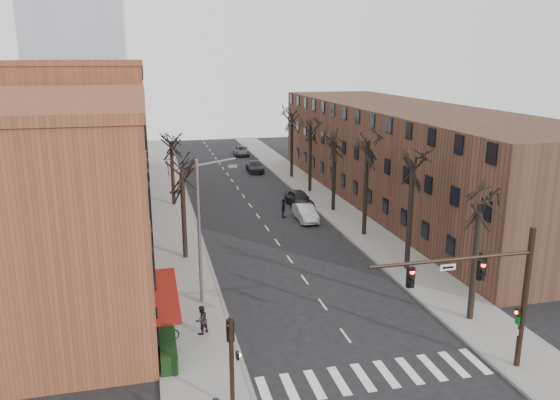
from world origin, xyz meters
TOP-DOWN VIEW (x-y plane):
  - ground at (0.00, 0.00)m, footprint 160.00×160.00m
  - sidewalk_left at (-8.00, 35.00)m, footprint 4.00×90.00m
  - sidewalk_right at (8.00, 35.00)m, footprint 4.00×90.00m
  - building_left_near at (-16.00, 15.00)m, footprint 12.00×26.00m
  - building_left_far at (-16.00, 44.00)m, footprint 12.00×28.00m
  - building_right at (16.00, 30.00)m, footprint 12.00×50.00m
  - awning_left at (-9.40, 6.00)m, footprint 1.20×7.00m
  - hedge at (-9.50, 5.00)m, footprint 0.80×6.00m
  - tree_right_a at (7.60, 4.00)m, footprint 5.20×5.20m
  - tree_right_b at (7.60, 12.00)m, footprint 5.20×5.20m
  - tree_right_c at (7.60, 20.00)m, footprint 5.20×5.20m
  - tree_right_d at (7.60, 28.00)m, footprint 5.20×5.20m
  - tree_right_e at (7.60, 36.00)m, footprint 5.20×5.20m
  - tree_right_f at (7.60, 44.00)m, footprint 5.20×5.20m
  - tree_left_a at (-7.60, 18.00)m, footprint 5.20×5.20m
  - tree_left_b at (-7.60, 34.00)m, footprint 5.20×5.20m
  - signal_mast_arm at (5.45, -1.00)m, footprint 8.14×0.30m
  - signal_pole_left at (-6.99, -0.95)m, footprint 0.47×0.44m
  - streetlight at (-7.03, 10.00)m, footprint 2.45×0.22m
  - silver_sedan at (4.00, 25.48)m, footprint 1.63×4.46m
  - parked_car_near at (4.83, 30.61)m, footprint 2.34×4.87m
  - parked_car_mid at (3.80, 48.79)m, footprint 2.24×5.05m
  - parked_car_far at (4.22, 61.77)m, footprint 2.77×5.23m
  - pedestrian_b at (-7.62, 5.84)m, footprint 0.99×0.95m
  - pedestrian_crossing at (2.23, 26.85)m, footprint 0.84×1.16m
  - bicycle at (-9.60, 5.82)m, footprint 1.74×1.17m

SIDE VIEW (x-z plane):
  - ground at x=0.00m, z-range 0.00..0.00m
  - awning_left at x=-9.40m, z-range -0.07..0.07m
  - tree_right_a at x=7.60m, z-range -5.00..5.00m
  - tree_right_b at x=7.60m, z-range -5.40..5.40m
  - tree_right_c at x=7.60m, z-range -5.80..5.80m
  - tree_right_d at x=7.60m, z-range -5.00..5.00m
  - tree_right_e at x=7.60m, z-range -5.40..5.40m
  - tree_right_f at x=7.60m, z-range -5.80..5.80m
  - tree_left_a at x=-7.60m, z-range -4.75..4.75m
  - tree_left_b at x=-7.60m, z-range -4.75..4.75m
  - sidewalk_left at x=-8.00m, z-range 0.00..0.15m
  - sidewalk_right at x=8.00m, z-range 0.00..0.15m
  - bicycle at x=-9.60m, z-range 0.15..1.01m
  - hedge at x=-9.50m, z-range 0.15..1.15m
  - parked_car_far at x=4.22m, z-range 0.00..1.40m
  - parked_car_mid at x=3.80m, z-range 0.00..1.44m
  - silver_sedan at x=4.00m, z-range 0.00..1.46m
  - parked_car_near at x=4.83m, z-range 0.00..1.60m
  - pedestrian_crossing at x=2.23m, z-range 0.00..1.83m
  - pedestrian_b at x=-7.62m, z-range 0.15..1.76m
  - signal_pole_left at x=-6.99m, z-range 0.41..4.81m
  - signal_mast_arm at x=5.45m, z-range 0.80..8.00m
  - building_right at x=16.00m, z-range 0.00..10.00m
  - streetlight at x=-7.03m, z-range 0.50..9.53m
  - building_left_near at x=-16.00m, z-range 0.00..12.00m
  - building_left_far at x=-16.00m, z-range 0.00..14.00m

